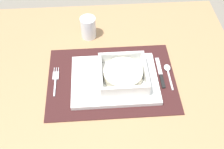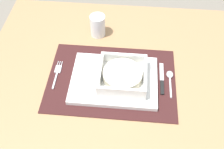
% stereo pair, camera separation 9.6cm
% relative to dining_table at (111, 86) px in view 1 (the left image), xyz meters
% --- Properties ---
extents(dining_table, '(0.97, 0.78, 0.74)m').
position_rel_dining_table_xyz_m(dining_table, '(0.00, 0.00, 0.00)').
color(dining_table, '#A37A51').
rests_on(dining_table, ground).
extents(placemat, '(0.45, 0.32, 0.00)m').
position_rel_dining_table_xyz_m(placemat, '(0.00, -0.05, 0.10)').
color(placemat, '#381919').
rests_on(placemat, dining_table).
extents(serving_plate, '(0.30, 0.23, 0.02)m').
position_rel_dining_table_xyz_m(serving_plate, '(0.01, -0.06, 0.11)').
color(serving_plate, white).
rests_on(serving_plate, placemat).
extents(porridge_bowl, '(0.16, 0.16, 0.05)m').
position_rel_dining_table_xyz_m(porridge_bowl, '(0.04, -0.06, 0.14)').
color(porridge_bowl, white).
rests_on(porridge_bowl, serving_plate).
extents(fork, '(0.02, 0.13, 0.00)m').
position_rel_dining_table_xyz_m(fork, '(-0.20, -0.04, 0.11)').
color(fork, silver).
rests_on(fork, placemat).
extents(spoon, '(0.02, 0.12, 0.01)m').
position_rel_dining_table_xyz_m(spoon, '(0.21, -0.02, 0.11)').
color(spoon, silver).
rests_on(spoon, placemat).
extents(butter_knife, '(0.01, 0.14, 0.01)m').
position_rel_dining_table_xyz_m(butter_knife, '(0.18, -0.04, 0.11)').
color(butter_knife, black).
rests_on(butter_knife, placemat).
extents(bread_knife, '(0.01, 0.13, 0.01)m').
position_rel_dining_table_xyz_m(bread_knife, '(0.16, -0.06, 0.11)').
color(bread_knife, '#59331E').
rests_on(bread_knife, placemat).
extents(drinking_glass, '(0.06, 0.06, 0.09)m').
position_rel_dining_table_xyz_m(drinking_glass, '(-0.08, 0.19, 0.14)').
color(drinking_glass, white).
rests_on(drinking_glass, dining_table).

